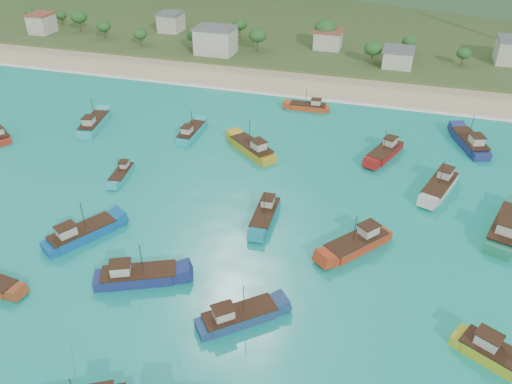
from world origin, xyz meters
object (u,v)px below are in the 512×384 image
(boat_6, at_px, (502,360))
(boat_4, at_px, (440,186))
(boat_0, at_px, (309,107))
(boat_8, at_px, (252,149))
(boat_19, at_px, (81,234))
(boat_23, at_px, (470,143))
(boat_21, at_px, (507,229))
(boat_1, at_px, (191,133))
(boat_11, at_px, (122,174))
(boat_3, at_px, (138,277))
(boat_12, at_px, (94,124))
(boat_30, at_px, (265,215))
(boat_7, at_px, (238,317))
(boat_14, at_px, (385,152))
(boat_24, at_px, (357,244))

(boat_6, bearing_deg, boat_4, -142.75)
(boat_0, height_order, boat_8, boat_8)
(boat_4, relative_size, boat_6, 1.07)
(boat_4, bearing_deg, boat_19, 48.59)
(boat_4, relative_size, boat_23, 0.94)
(boat_21, bearing_deg, boat_1, -178.62)
(boat_1, height_order, boat_6, boat_6)
(boat_23, bearing_deg, boat_11, -173.75)
(boat_3, xyz_separation_m, boat_21, (51.02, 26.50, 0.21))
(boat_12, height_order, boat_30, boat_12)
(boat_6, relative_size, boat_12, 0.95)
(boat_1, distance_m, boat_7, 55.27)
(boat_4, relative_size, boat_11, 1.47)
(boat_12, relative_size, boat_14, 1.05)
(boat_4, bearing_deg, boat_30, 50.99)
(boat_11, bearing_deg, boat_19, 92.32)
(boat_0, xyz_separation_m, boat_6, (36.73, -67.30, 0.18))
(boat_23, distance_m, boat_24, 44.68)
(boat_14, relative_size, boat_19, 0.99)
(boat_1, xyz_separation_m, boat_24, (39.70, -28.93, 0.15))
(boat_6, distance_m, boat_7, 31.71)
(boat_0, bearing_deg, boat_11, 144.42)
(boat_0, distance_m, boat_23, 37.71)
(boat_11, distance_m, boat_12, 24.33)
(boat_12, distance_m, boat_19, 41.90)
(boat_12, distance_m, boat_30, 52.16)
(boat_6, distance_m, boat_11, 69.30)
(boat_4, xyz_separation_m, boat_19, (-54.11, -31.02, -0.03))
(boat_12, bearing_deg, boat_24, -34.27)
(boat_8, relative_size, boat_19, 1.01)
(boat_1, height_order, boat_7, boat_7)
(boat_4, height_order, boat_14, boat_4)
(boat_3, height_order, boat_30, boat_3)
(boat_0, distance_m, boat_7, 69.99)
(boat_3, xyz_separation_m, boat_7, (15.93, -3.09, -0.10))
(boat_19, bearing_deg, boat_0, 98.68)
(boat_0, distance_m, boat_12, 50.55)
(boat_21, bearing_deg, boat_24, -137.18)
(boat_11, relative_size, boat_14, 0.72)
(boat_14, relative_size, boat_30, 1.10)
(boat_21, bearing_deg, boat_23, 115.24)
(boat_3, relative_size, boat_19, 1.02)
(boat_0, xyz_separation_m, boat_23, (36.41, -9.81, 0.31))
(boat_3, height_order, boat_11, boat_3)
(boat_3, distance_m, boat_11, 30.31)
(boat_1, xyz_separation_m, boat_21, (62.02, -18.67, 0.35))
(boat_0, xyz_separation_m, boat_11, (-27.58, -41.46, -0.16))
(boat_14, xyz_separation_m, boat_19, (-43.56, -41.59, 0.05))
(boat_7, xyz_separation_m, boat_30, (-2.83, 22.74, -0.02))
(boat_8, bearing_deg, boat_1, 115.11)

